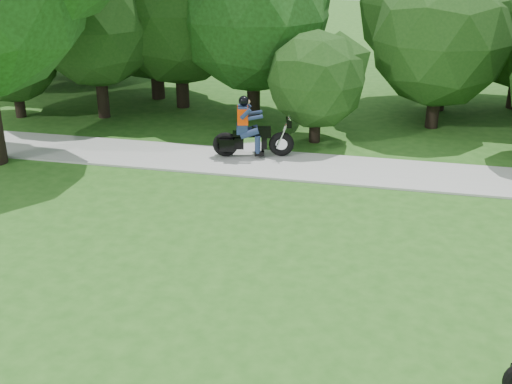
# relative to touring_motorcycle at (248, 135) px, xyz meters

# --- Properties ---
(ground) EXTENTS (100.00, 100.00, 0.00)m
(ground) POSITION_rel_touring_motorcycle_xyz_m (3.56, -8.42, -0.71)
(ground) COLOR #255618
(ground) RESTS_ON ground
(walkway) EXTENTS (60.00, 2.20, 0.06)m
(walkway) POSITION_rel_touring_motorcycle_xyz_m (3.56, -0.42, -0.68)
(walkway) COLOR #A3A39E
(walkway) RESTS_ON ground
(tree_line) EXTENTS (39.17, 12.32, 7.76)m
(tree_line) POSITION_rel_touring_motorcycle_xyz_m (2.21, 6.48, 2.97)
(tree_line) COLOR black
(tree_line) RESTS_ON ground
(touring_motorcycle) EXTENTS (2.33, 1.09, 1.79)m
(touring_motorcycle) POSITION_rel_touring_motorcycle_xyz_m (0.00, 0.00, 0.00)
(touring_motorcycle) COLOR black
(touring_motorcycle) RESTS_ON walkway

